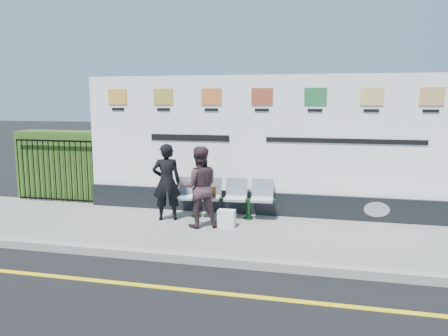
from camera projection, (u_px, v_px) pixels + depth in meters
name	position (u px, v px, depth m)	size (l,w,h in m)	color
ground	(185.00, 290.00, 6.05)	(80.00, 80.00, 0.00)	black
pavement	(225.00, 233.00, 8.45)	(14.00, 3.00, 0.12)	gray
kerb	(204.00, 260.00, 7.00)	(14.00, 0.18, 0.14)	gray
yellow_line	(185.00, 290.00, 6.05)	(14.00, 0.10, 0.01)	yellow
billboard	(262.00, 155.00, 9.42)	(8.00, 0.30, 3.00)	black
hedge	(65.00, 165.00, 11.06)	(2.35, 0.70, 1.70)	#315319
railing	(55.00, 171.00, 10.64)	(2.05, 0.06, 1.54)	black
bench	(222.00, 207.00, 9.23)	(2.12, 0.56, 0.46)	silver
woman_left	(167.00, 182.00, 9.01)	(0.58, 0.38, 1.60)	black
woman_right	(199.00, 187.00, 8.52)	(0.78, 0.61, 1.60)	#3C272B
handbag_brown	(209.00, 192.00, 9.22)	(0.27, 0.12, 0.22)	black
carrier_bag_white	(227.00, 218.00, 8.60)	(0.34, 0.20, 0.34)	silver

